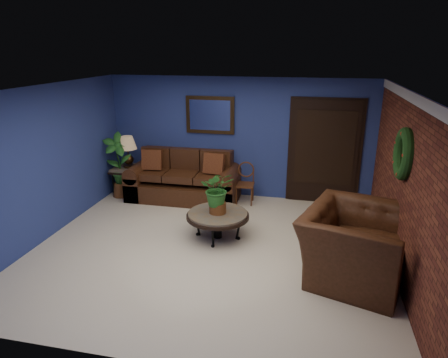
% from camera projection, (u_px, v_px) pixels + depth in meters
% --- Properties ---
extents(floor, '(5.50, 5.50, 0.00)m').
position_uv_depth(floor, '(210.00, 248.00, 6.38)').
color(floor, beige).
rests_on(floor, ground).
extents(wall_back, '(5.50, 0.04, 2.50)m').
position_uv_depth(wall_back, '(239.00, 138.00, 8.30)').
color(wall_back, navy).
rests_on(wall_back, ground).
extents(wall_left, '(0.04, 5.00, 2.50)m').
position_uv_depth(wall_left, '(47.00, 163.00, 6.54)').
color(wall_left, navy).
rests_on(wall_left, ground).
extents(wall_right_brick, '(0.04, 5.00, 2.50)m').
position_uv_depth(wall_right_brick, '(404.00, 187.00, 5.42)').
color(wall_right_brick, maroon).
rests_on(wall_right_brick, ground).
extents(ceiling, '(5.50, 5.00, 0.02)m').
position_uv_depth(ceiling, '(208.00, 89.00, 5.59)').
color(ceiling, silver).
rests_on(ceiling, wall_back).
extents(crown_molding, '(0.03, 5.00, 0.14)m').
position_uv_depth(crown_molding, '(415.00, 99.00, 5.06)').
color(crown_molding, white).
rests_on(crown_molding, wall_right_brick).
extents(wall_mirror, '(1.02, 0.06, 0.77)m').
position_uv_depth(wall_mirror, '(210.00, 115.00, 8.24)').
color(wall_mirror, '#462E15').
rests_on(wall_mirror, wall_back).
extents(closet_door, '(1.44, 0.06, 2.18)m').
position_uv_depth(closet_door, '(324.00, 152.00, 7.98)').
color(closet_door, black).
rests_on(closet_door, wall_back).
extents(wreath, '(0.16, 0.72, 0.72)m').
position_uv_depth(wreath, '(404.00, 154.00, 5.34)').
color(wreath, black).
rests_on(wreath, wall_right_brick).
extents(sofa, '(2.28, 0.99, 1.03)m').
position_uv_depth(sofa, '(185.00, 182.00, 8.42)').
color(sofa, '#452213').
rests_on(sofa, ground).
extents(coffee_table, '(1.05, 1.05, 0.45)m').
position_uv_depth(coffee_table, '(218.00, 216.00, 6.63)').
color(coffee_table, '#57524C').
rests_on(coffee_table, ground).
extents(end_table, '(0.67, 0.67, 0.61)m').
position_uv_depth(end_table, '(130.00, 173.00, 8.60)').
color(end_table, '#57524C').
rests_on(end_table, ground).
extents(table_lamp, '(0.39, 0.39, 0.65)m').
position_uv_depth(table_lamp, '(128.00, 148.00, 8.42)').
color(table_lamp, '#462E15').
rests_on(table_lamp, end_table).
extents(side_chair, '(0.37, 0.37, 0.84)m').
position_uv_depth(side_chair, '(245.00, 180.00, 8.14)').
color(side_chair, '#512A17').
rests_on(side_chair, ground).
extents(armchair, '(1.71, 1.83, 0.97)m').
position_uv_depth(armchair, '(355.00, 245.00, 5.47)').
color(armchair, '#452213').
rests_on(armchair, ground).
extents(coffee_plant, '(0.63, 0.58, 0.72)m').
position_uv_depth(coffee_plant, '(218.00, 190.00, 6.48)').
color(coffee_plant, brown).
rests_on(coffee_plant, coffee_table).
extents(floor_plant, '(0.38, 0.31, 0.83)m').
position_uv_depth(floor_plant, '(361.00, 216.00, 6.53)').
color(floor_plant, brown).
rests_on(floor_plant, ground).
extents(tall_plant, '(0.69, 0.58, 1.38)m').
position_uv_depth(tall_plant, '(118.00, 163.00, 8.38)').
color(tall_plant, brown).
rests_on(tall_plant, ground).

